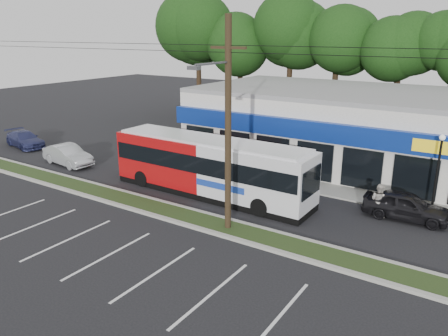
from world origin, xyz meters
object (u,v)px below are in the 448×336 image
pedestrian_a (271,176)px  utility_pole (224,120)px  car_blue (25,139)px  lamp_post (438,164)px  metrobus (210,165)px  pedestrian_b (379,200)px  car_dark (406,206)px  car_silver (68,155)px

pedestrian_a → utility_pole: bearing=79.7°
car_blue → lamp_post: bearing=-72.6°
metrobus → pedestrian_b: bearing=13.6°
lamp_post → car_dark: lamp_post is taller
car_dark → car_silver: car_silver is taller
utility_pole → pedestrian_a: bearing=97.2°
metrobus → car_silver: size_ratio=2.87×
car_dark → car_silver: 22.84m
car_dark → pedestrian_b: bearing=106.5°
metrobus → car_silver: metrobus is taller
metrobus → pedestrian_b: 9.47m
lamp_post → car_blue: 31.27m
metrobus → pedestrian_b: size_ratio=7.10×
car_dark → car_silver: bearing=95.4°
metrobus → car_silver: bearing=-176.2°
metrobus → pedestrian_b: metrobus is taller
lamp_post → pedestrian_b: (-2.29, -2.19, -1.78)m
car_blue → pedestrian_b: 28.74m
utility_pole → pedestrian_a: utility_pole is taller
utility_pole → metrobus: 6.06m
lamp_post → car_dark: size_ratio=1.00×
metrobus → pedestrian_a: metrobus is taller
utility_pole → car_dark: 10.52m
lamp_post → metrobus: bearing=-159.5°
lamp_post → car_blue: bearing=-173.5°
car_silver → car_dark: bearing=-75.9°
utility_pole → car_silver: (-15.46, 2.91, -4.69)m
car_dark → lamp_post: bearing=-33.0°
lamp_post → pedestrian_b: 3.63m
car_dark → car_blue: (-29.98, -1.82, -0.07)m
utility_pole → car_blue: size_ratio=11.02×
utility_pole → metrobus: (-3.31, 3.57, -3.61)m
pedestrian_a → car_blue: bearing=-11.7°
car_blue → pedestrian_a: 22.11m
car_dark → car_blue: size_ratio=0.94×
car_silver → pedestrian_b: pedestrian_b is taller
pedestrian_b → car_silver: bearing=29.1°
pedestrian_b → lamp_post: bearing=-114.6°
utility_pole → car_silver: bearing=169.3°
car_blue → car_dark: bearing=-75.6°
metrobus → pedestrian_b: (9.19, 2.11, -0.91)m
car_dark → pedestrian_a: size_ratio=2.65×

